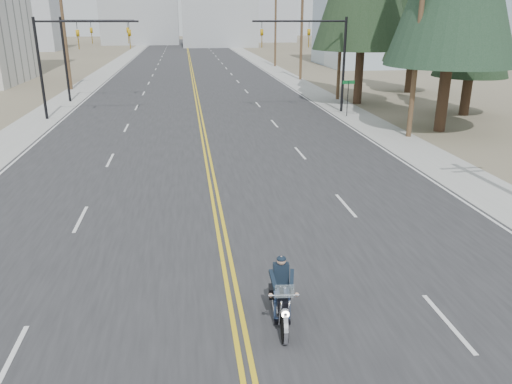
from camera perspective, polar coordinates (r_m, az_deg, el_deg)
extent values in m
cube|color=#303033|center=(75.86, -7.43, 13.93)|extent=(20.00, 200.00, 0.01)
cube|color=#A5A5A0|center=(76.57, -16.30, 13.39)|extent=(3.00, 200.00, 0.01)
cube|color=#A5A5A0|center=(76.88, 1.43, 14.15)|extent=(3.00, 200.00, 0.01)
cylinder|color=black|center=(38.99, -23.43, 12.71)|extent=(0.20, 0.20, 7.00)
cylinder|color=black|center=(38.09, -18.77, 17.99)|extent=(7.00, 0.14, 0.14)
imported|color=#BF8C0C|center=(38.23, -19.74, 16.91)|extent=(0.21, 0.26, 1.30)
imported|color=#BF8C0C|center=(37.72, -14.29, 17.40)|extent=(0.21, 0.26, 1.30)
cylinder|color=black|center=(39.56, 10.00, 14.04)|extent=(0.20, 0.20, 7.00)
cylinder|color=black|center=(38.48, 5.03, 18.88)|extent=(7.00, 0.14, 0.14)
imported|color=#BF8C0C|center=(38.66, 6.07, 17.89)|extent=(0.21, 0.26, 1.30)
imported|color=#BF8C0C|center=(37.97, 0.67, 17.96)|extent=(0.21, 0.26, 1.30)
cylinder|color=black|center=(46.74, -20.97, 13.87)|extent=(0.20, 0.20, 7.00)
cylinder|color=black|center=(46.07, -17.65, 18.17)|extent=(6.00, 0.14, 0.14)
imported|color=#BF8C0C|center=(46.17, -18.33, 17.29)|extent=(0.21, 0.26, 1.30)
imported|color=#BF8C0C|center=(45.77, -14.46, 17.63)|extent=(0.21, 0.26, 1.30)
cylinder|color=black|center=(37.87, 10.43, 10.43)|extent=(0.06, 0.06, 2.60)
cube|color=#0C5926|center=(37.71, 10.54, 12.23)|extent=(0.90, 0.03, 0.25)
cylinder|color=brown|center=(31.59, 18.05, 16.24)|extent=(0.30, 0.30, 11.50)
cylinder|color=brown|center=(45.60, 9.66, 17.25)|extent=(0.30, 0.30, 11.00)
cylinder|color=brown|center=(60.08, 5.25, 18.12)|extent=(0.30, 0.30, 11.50)
cylinder|color=brown|center=(76.74, 2.24, 18.24)|extent=(0.30, 0.30, 11.00)
cylinder|color=brown|center=(54.78, -21.00, 16.34)|extent=(0.30, 0.30, 10.50)
cube|color=#ADB2B7|center=(130.84, -4.30, 19.32)|extent=(18.00, 14.00, 14.00)
cube|color=#B7BCC6|center=(122.61, 12.28, 19.90)|extent=(16.00, 12.00, 18.00)
cube|color=#B7BCC6|center=(157.69, 1.57, 19.00)|extent=(14.00, 14.00, 12.00)
cylinder|color=#382619|center=(34.27, 20.58, 9.92)|extent=(0.80, 0.80, 4.14)
cylinder|color=#382619|center=(40.96, 22.87, 10.09)|extent=(0.62, 0.62, 2.85)
cone|color=black|center=(40.58, 23.96, 18.02)|extent=(5.35, 5.35, 8.55)
cylinder|color=#382619|center=(43.85, 11.66, 12.76)|extent=(0.78, 0.78, 4.46)
cylinder|color=#382619|center=(51.97, 17.12, 12.46)|extent=(0.69, 0.69, 2.94)
cone|color=black|center=(51.68, 17.79, 18.92)|extent=(5.49, 5.49, 8.83)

